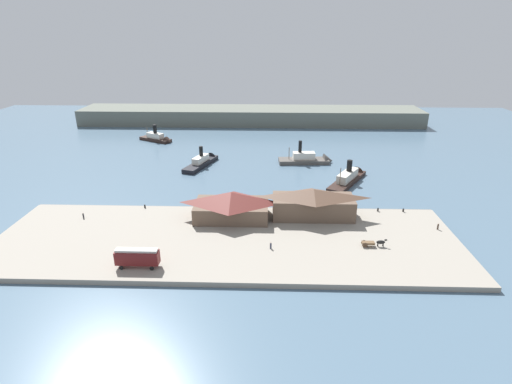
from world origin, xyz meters
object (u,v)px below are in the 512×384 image
object	(u,v)px
ferry_shed_east_terminal	(313,203)
pedestrian_walking_west	(271,246)
ferry_moored_west	(204,161)
horse_cart	(373,243)
mooring_post_center_east	(145,206)
street_tram	(137,257)
pedestrian_near_cart	(438,227)
mooring_post_west	(378,210)
ferry_mid_harbor	(350,176)
ferry_moored_east	(158,138)
pedestrian_standing_center	(83,216)
ferry_near_quay	(311,159)
ferry_shed_customs_shed	(231,205)
mooring_post_east	(403,210)

from	to	relation	value
ferry_shed_east_terminal	pedestrian_walking_west	bearing A→B (deg)	-122.67
ferry_moored_west	horse_cart	bearing A→B (deg)	-52.25
mooring_post_center_east	street_tram	bearing A→B (deg)	-76.33
pedestrian_near_cart	pedestrian_walking_west	xyz separation A→B (m)	(-41.46, -10.80, 0.00)
mooring_post_west	ferry_mid_harbor	size ratio (longest dim) A/B	0.04
ferry_shed_east_terminal	mooring_post_west	distance (m)	18.88
ferry_mid_harbor	horse_cart	bearing A→B (deg)	-94.22
pedestrian_near_cart	ferry_moored_east	size ratio (longest dim) A/B	0.10
street_tram	pedestrian_standing_center	xyz separation A→B (m)	(-21.54, 22.91, -1.80)
pedestrian_near_cart	ferry_near_quay	xyz separation A→B (m)	(-26.13, 56.58, -0.65)
horse_cart	ferry_mid_harbor	world-z (taller)	ferry_mid_harbor
horse_cart	ferry_mid_harbor	bearing A→B (deg)	85.78
ferry_moored_west	ferry_moored_east	distance (m)	41.19
pedestrian_standing_center	mooring_post_center_east	world-z (taller)	pedestrian_standing_center
street_tram	pedestrian_walking_west	bearing A→B (deg)	17.15
pedestrian_near_cart	mooring_post_west	xyz separation A→B (m)	(-12.18, 10.36, -0.29)
ferry_moored_east	ferry_near_quay	distance (m)	72.16
street_tram	pedestrian_standing_center	size ratio (longest dim) A/B	5.94
horse_cart	ferry_near_quay	bearing A→B (deg)	97.03
ferry_moored_east	ferry_mid_harbor	bearing A→B (deg)	-31.85
pedestrian_near_cart	pedestrian_standing_center	bearing A→B (deg)	177.74
pedestrian_standing_center	mooring_post_west	world-z (taller)	pedestrian_standing_center
ferry_shed_customs_shed	pedestrian_walking_west	world-z (taller)	ferry_shed_customs_shed
pedestrian_near_cart	mooring_post_east	size ratio (longest dim) A/B	1.81
street_tram	mooring_post_east	size ratio (longest dim) A/B	10.01
street_tram	pedestrian_near_cart	distance (m)	71.80
street_tram	mooring_post_east	xyz separation A→B (m)	(63.76, 29.57, -2.04)
pedestrian_standing_center	ferry_moored_west	bearing A→B (deg)	64.24
ferry_shed_east_terminal	street_tram	bearing A→B (deg)	-146.29
pedestrian_near_cart	ferry_moored_west	size ratio (longest dim) A/B	0.07
pedestrian_near_cart	ferry_near_quay	distance (m)	62.33
ferry_shed_customs_shed	street_tram	world-z (taller)	ferry_shed_customs_shed
pedestrian_walking_west	ferry_moored_east	size ratio (longest dim) A/B	0.10
pedestrian_near_cart	pedestrian_walking_west	bearing A→B (deg)	-165.40
mooring_post_east	mooring_post_west	size ratio (longest dim) A/B	1.00
ferry_moored_west	mooring_post_east	bearing A→B (deg)	-35.34
ferry_shed_east_terminal	ferry_moored_east	xyz separation A→B (m)	(-61.74, 79.36, -3.72)
ferry_shed_east_terminal	street_tram	world-z (taller)	ferry_shed_east_terminal
horse_cart	mooring_post_west	size ratio (longest dim) A/B	6.35
ferry_shed_east_terminal	pedestrian_walking_west	size ratio (longest dim) A/B	13.17
horse_cart	mooring_post_east	world-z (taller)	horse_cart
pedestrian_near_cart	pedestrian_walking_west	distance (m)	42.84
ferry_mid_harbor	mooring_post_center_east	bearing A→B (deg)	-156.30
horse_cart	pedestrian_walking_west	bearing A→B (deg)	-175.60
pedestrian_near_cart	mooring_post_east	xyz separation A→B (m)	(-5.37, 10.23, -0.29)
mooring_post_center_east	ferry_moored_west	distance (m)	44.09
pedestrian_standing_center	pedestrian_walking_west	xyz separation A→B (m)	(49.21, -14.37, 0.05)
mooring_post_center_east	ferry_mid_harbor	world-z (taller)	ferry_mid_harbor
horse_cart	ferry_mid_harbor	size ratio (longest dim) A/B	0.24
ferry_shed_customs_shed	mooring_post_east	world-z (taller)	ferry_shed_customs_shed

